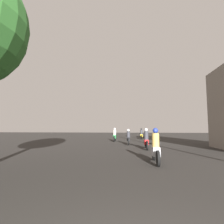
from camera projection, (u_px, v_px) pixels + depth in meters
motorcycle_silver at (156, 149)px, 7.91m from camera, size 0.60×2.10×1.58m
motorcycle_red at (146, 141)px, 13.19m from camera, size 0.60×2.16×1.57m
motorcycle_black at (128, 138)px, 16.79m from camera, size 0.60×1.97×1.49m
motorcycle_green at (115, 136)px, 20.94m from camera, size 0.60×2.14×1.59m
motorcycle_yellow at (141, 135)px, 25.42m from camera, size 0.60×2.11×1.57m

